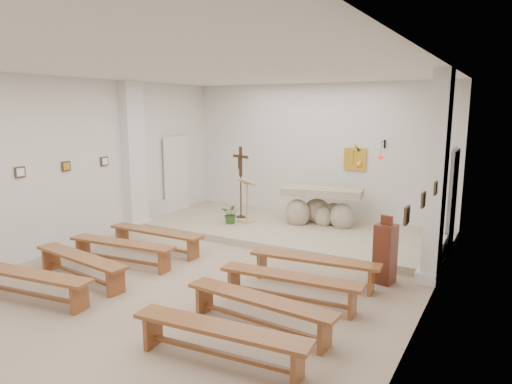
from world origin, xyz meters
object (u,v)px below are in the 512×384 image
Objects in this scene: donation_pedestal at (385,253)px; bench_right_front at (314,264)px; bench_right_fourth at (220,336)px; bench_right_third at (260,305)px; altar at (321,209)px; bench_left_second at (122,248)px; lectern at (247,200)px; bench_left_front at (156,236)px; bench_right_second at (290,282)px; bench_left_third at (81,262)px; crucifix_stand at (241,177)px; bench_left_fourth at (30,280)px.

bench_right_front is at bearing -136.01° from donation_pedestal.
bench_right_third is at bearing 84.91° from bench_right_fourth.
altar is 4.74m from bench_left_second.
bench_left_front is (-0.62, -2.55, -0.34)m from lectern.
bench_right_front is 1.00× the size of bench_right_fourth.
bench_right_front is 1.00× the size of bench_right_second.
bench_left_third is 3.44m from bench_right_third.
lectern is at bearing 75.94° from bench_left_front.
crucifix_stand is 0.82× the size of bench_left_third.
bench_right_second is 1.00× the size of bench_left_fourth.
bench_right_second and bench_left_third have the same top height.
crucifix_stand is 0.82× the size of bench_right_fourth.
lectern is (-1.64, -0.69, 0.16)m from altar.
donation_pedestal is at bearing -9.12° from crucifix_stand.
crucifix_stand is 0.82× the size of bench_right_front.
bench_left_third is (-3.44, -0.92, 0.00)m from bench_right_second.
bench_left_second is 3.90m from bench_right_fourth.
lectern reaches higher than altar.
crucifix_stand is 5.04m from bench_right_second.
altar is at bearing 106.93° from bench_right_third.
altar is 1.10× the size of crucifix_stand.
bench_right_third is 3.56m from bench_left_fourth.
bench_left_front is 0.99× the size of bench_right_fourth.
bench_right_fourth is (3.44, -0.92, 0.00)m from bench_left_third.
bench_right_second is 3.90m from bench_left_fourth.
bench_left_third is (-0.62, -4.39, -0.34)m from lectern.
bench_right_fourth is at bearing -88.75° from altar.
bench_left_third is 3.56m from bench_right_fourth.
crucifix_stand is at bearing 79.96° from bench_left_fourth.
bench_left_second is (-2.26, -4.16, -0.18)m from altar.
bench_left_front and bench_left_third have the same top height.
bench_left_front and bench_right_second have the same top height.
bench_left_second and bench_right_fourth have the same top height.
bench_left_second is 1.00× the size of bench_right_third.
donation_pedestal is at bearing 53.08° from bench_right_second.
lectern is 0.50× the size of bench_left_front.
bench_left_front is (-4.44, -0.65, -0.16)m from donation_pedestal.
bench_right_third is (2.82, -4.39, -0.34)m from lectern.
donation_pedestal is 1.86m from bench_right_second.
bench_right_second is 1.84m from bench_right_fourth.
bench_left_front is at bearing -86.36° from lectern.
crucifix_stand is at bearing 127.97° from bench_right_third.
crucifix_stand is at bearing 80.10° from bench_left_second.
lectern is 0.49× the size of bench_left_fourth.
crucifix_stand is at bearing 114.44° from bench_right_fourth.
bench_left_second is 3.44m from bench_right_second.
bench_left_second is at bearing -128.39° from altar.
crucifix_stand is at bearing 155.67° from lectern.
bench_left_second is (-0.62, -3.47, -0.34)m from lectern.
bench_right_third is (3.44, -0.92, 0.00)m from bench_left_second.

